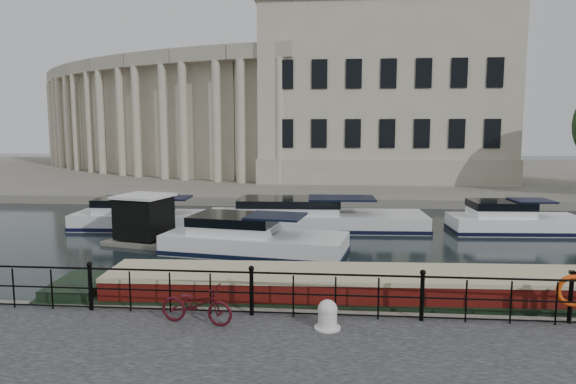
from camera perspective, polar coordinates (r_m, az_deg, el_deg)
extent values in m
plane|color=black|center=(14.97, -2.64, -12.43)|extent=(160.00, 160.00, 0.00)
cube|color=#6B665B|center=(53.22, 2.96, 2.08)|extent=(120.00, 42.00, 0.55)
cylinder|color=black|center=(13.70, -21.09, -9.95)|extent=(0.10, 0.10, 1.10)
sphere|color=black|center=(13.54, -21.21, -7.52)|extent=(0.14, 0.14, 0.14)
cylinder|color=black|center=(12.51, -4.07, -11.12)|extent=(0.10, 0.10, 1.10)
sphere|color=black|center=(12.33, -4.10, -8.47)|extent=(0.14, 0.14, 0.14)
cylinder|color=black|center=(12.54, 14.67, -11.29)|extent=(0.10, 0.10, 1.10)
sphere|color=black|center=(12.36, 14.76, -8.65)|extent=(0.14, 0.14, 0.14)
cylinder|color=black|center=(12.36, -4.09, -8.91)|extent=(24.00, 0.05, 0.05)
cylinder|color=black|center=(12.51, -4.07, -11.12)|extent=(24.00, 0.04, 0.04)
cylinder|color=black|center=(12.66, -4.05, -13.13)|extent=(24.00, 0.04, 0.04)
cube|color=#ADA38C|center=(47.22, 10.16, 10.17)|extent=(20.00, 14.00, 14.00)
cube|color=#9E937F|center=(48.18, 10.37, 18.99)|extent=(20.40, 14.40, 0.80)
cube|color=#9E937F|center=(47.28, 10.00, 2.89)|extent=(20.30, 14.30, 2.00)
cube|color=#ADA38C|center=(43.32, -1.93, 8.56)|extent=(5.73, 4.06, 11.00)
cube|color=#9E937F|center=(41.85, -2.90, 15.34)|extent=(5.62, 2.73, 1.20)
cylinder|color=#ADA38C|center=(40.35, -0.94, 7.81)|extent=(0.70, 0.70, 9.80)
cylinder|color=#ADA38C|center=(41.51, -5.28, 7.77)|extent=(0.70, 0.70, 9.80)
cube|color=#ADA38C|center=(45.58, -7.98, 8.43)|extent=(5.90, 4.56, 11.00)
cube|color=#9E937F|center=(44.29, -9.52, 14.80)|extent=(5.62, 3.30, 1.20)
cylinder|color=#ADA38C|center=(42.52, -7.95, 7.72)|extent=(0.70, 0.70, 9.80)
cylinder|color=#ADA38C|center=(44.36, -11.56, 7.62)|extent=(0.70, 0.70, 9.80)
cube|color=#ADA38C|center=(48.77, -12.95, 8.24)|extent=(5.99, 4.99, 11.00)
cube|color=#9E937F|center=(47.71, -14.84, 14.11)|extent=(5.55, 3.83, 1.20)
cylinder|color=#ADA38C|center=(45.78, -13.70, 7.54)|extent=(0.70, 0.70, 9.80)
cylinder|color=#ADA38C|center=(48.15, -16.49, 7.42)|extent=(0.70, 0.70, 9.80)
cube|color=#ADA38C|center=(52.69, -16.77, 8.02)|extent=(5.99, 5.36, 11.00)
cube|color=#9E937F|center=(51.89, -18.82, 13.39)|extent=(5.40, 4.29, 1.20)
cylinder|color=#ADA38C|center=(49.87, -18.08, 7.35)|extent=(0.70, 0.70, 9.80)
cylinder|color=#ADA38C|center=(52.63, -20.08, 7.24)|extent=(0.70, 0.70, 9.80)
cube|color=#ADA38C|center=(57.14, -19.51, 7.83)|extent=(5.91, 5.64, 11.00)
cube|color=#9E937F|center=(56.60, -21.59, 12.73)|extent=(5.16, 4.70, 1.20)
cylinder|color=#ADA38C|center=(54.56, -21.19, 7.18)|extent=(0.70, 0.70, 9.80)
cylinder|color=#ADA38C|center=(57.58, -22.52, 7.09)|extent=(0.70, 0.70, 9.80)
cube|color=#ADA38C|center=(61.94, -21.32, 7.67)|extent=(5.74, 5.85, 11.00)
cube|color=#9E937F|center=(61.67, -23.35, 12.15)|extent=(4.86, 5.04, 1.20)
cylinder|color=#ADA38C|center=(59.65, -23.21, 7.04)|extent=(0.70, 0.70, 9.80)
cylinder|color=#ADA38C|center=(62.83, -23.99, 6.98)|extent=(0.70, 0.70, 9.80)
cube|color=#ADA38C|center=(66.97, -22.36, 7.55)|extent=(5.49, 5.97, 11.00)
cube|color=#9E937F|center=(66.94, -24.29, 11.67)|extent=(4.48, 5.30, 1.20)
cylinder|color=#ADA38C|center=(64.98, -24.36, 6.95)|extent=(0.70, 0.70, 9.80)
cylinder|color=#ADA38C|center=(68.24, -24.69, 6.92)|extent=(0.70, 0.70, 9.80)
cube|color=#ADA38C|center=(72.10, -22.76, 7.47)|extent=(5.16, 6.00, 11.00)
cube|color=#9E937F|center=(72.30, -24.56, 11.27)|extent=(4.04, 5.49, 1.20)
cylinder|color=#ADA38C|center=(70.42, -24.80, 6.90)|extent=(0.70, 0.70, 9.80)
cylinder|color=#ADA38C|center=(73.70, -24.78, 6.89)|extent=(0.70, 0.70, 9.80)
cube|color=#ADA38C|center=(77.26, -22.64, 7.42)|extent=(4.76, 5.95, 11.00)
cube|color=#9E937F|center=(77.67, -24.31, 10.96)|extent=(3.54, 5.60, 1.20)
cylinder|color=#ADA38C|center=(75.89, -24.67, 6.88)|extent=(0.70, 0.70, 9.80)
cylinder|color=#ADA38C|center=(79.15, -24.38, 6.89)|extent=(0.70, 0.70, 9.80)
imported|color=#430C13|center=(12.18, -10.12, -12.18)|extent=(1.82, 0.90, 0.91)
cylinder|color=silver|center=(11.84, 4.41, -13.89)|extent=(0.42, 0.42, 0.44)
sphere|color=silver|center=(11.76, 4.42, -12.89)|extent=(0.44, 0.44, 0.44)
cylinder|color=silver|center=(11.91, 4.40, -14.79)|extent=(0.59, 0.59, 0.04)
cylinder|color=black|center=(13.63, 28.89, -10.26)|extent=(0.10, 0.10, 1.19)
cube|color=black|center=(13.47, 29.05, -7.83)|extent=(0.12, 0.12, 0.08)
torus|color=#E5460C|center=(13.51, 29.08, -9.55)|extent=(0.76, 0.12, 0.76)
cube|color=black|center=(14.30, 8.11, -13.02)|extent=(17.08, 2.92, 1.02)
cube|color=#530F0B|center=(14.09, 8.16, -10.54)|extent=(13.67, 2.45, 0.79)
cube|color=#C3B78E|center=(13.98, 8.19, -8.98)|extent=(13.67, 2.52, 0.11)
cube|color=#6B665B|center=(23.52, -15.61, -5.28)|extent=(3.38, 3.04, 0.24)
cube|color=black|center=(23.32, -15.69, -2.76)|extent=(2.33, 2.33, 1.72)
cube|color=white|center=(23.18, -15.77, -0.44)|extent=(2.57, 2.57, 0.11)
cube|color=white|center=(20.75, -3.67, -6.26)|extent=(7.57, 3.89, 1.20)
cube|color=black|center=(20.77, -3.67, -6.47)|extent=(7.65, 3.93, 0.18)
cube|color=white|center=(20.85, -5.96, -3.83)|extent=(3.57, 2.75, 0.90)
cube|color=black|center=(20.23, -1.36, -2.69)|extent=(2.45, 2.25, 0.08)
cube|color=silver|center=(26.61, -15.08, -3.49)|extent=(7.53, 2.69, 1.20)
cube|color=black|center=(26.63, -15.07, -3.66)|extent=(7.60, 2.72, 0.18)
cube|color=silver|center=(26.76, -16.96, -1.65)|extent=(3.42, 2.11, 0.90)
cube|color=black|center=(26.14, -13.31, -0.63)|extent=(2.29, 1.78, 0.08)
cube|color=silver|center=(25.65, 3.03, -3.65)|extent=(10.94, 3.41, 1.20)
cube|color=black|center=(25.67, 3.03, -3.82)|extent=(11.05, 3.44, 0.18)
cube|color=silver|center=(25.53, 0.13, -1.75)|extent=(4.97, 2.64, 0.90)
cube|color=black|center=(25.47, 5.98, -0.67)|extent=(3.33, 2.21, 0.08)
cube|color=white|center=(27.03, 23.88, -3.70)|extent=(6.20, 2.70, 1.20)
cube|color=black|center=(27.05, 23.87, -3.87)|extent=(6.26, 2.72, 0.18)
cube|color=white|center=(26.63, 22.52, -1.93)|extent=(2.84, 2.09, 0.90)
cube|color=black|center=(27.11, 25.45, -0.86)|extent=(1.91, 1.75, 0.08)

